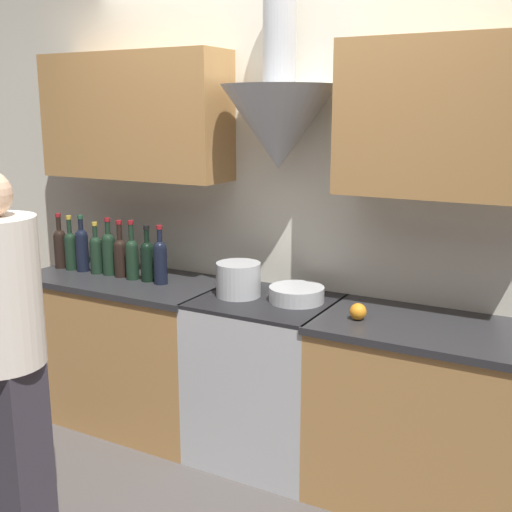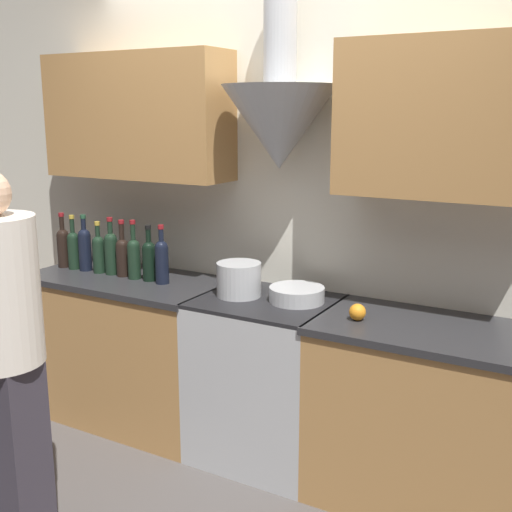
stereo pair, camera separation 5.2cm
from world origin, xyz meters
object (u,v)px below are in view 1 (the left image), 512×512
at_px(wine_bottle_7, 147,259).
at_px(person_foreground_left, 1,351).
at_px(wine_bottle_4, 109,251).
at_px(wine_bottle_5, 121,255).
at_px(wine_bottle_1, 71,248).
at_px(wine_bottle_8, 160,260).
at_px(orange_fruit, 358,312).
at_px(stove_range, 265,378).
at_px(mixing_bowl, 297,294).
at_px(stock_pot, 238,279).
at_px(wine_bottle_2, 82,248).
at_px(wine_bottle_6, 132,257).
at_px(wine_bottle_3, 96,252).
at_px(wine_bottle_0, 60,246).

distance_m(wine_bottle_7, person_foreground_left, 1.19).
bearing_deg(wine_bottle_4, wine_bottle_5, -1.14).
height_order(wine_bottle_1, wine_bottle_5, same).
height_order(wine_bottle_4, wine_bottle_8, wine_bottle_4).
height_order(wine_bottle_1, wine_bottle_4, wine_bottle_4).
relative_size(wine_bottle_8, orange_fruit, 4.25).
xyz_separation_m(stove_range, mixing_bowl, (0.16, 0.04, 0.48)).
xyz_separation_m(wine_bottle_1, orange_fruit, (1.87, -0.07, -0.09)).
relative_size(wine_bottle_5, stock_pot, 1.42).
height_order(wine_bottle_2, wine_bottle_4, same).
relative_size(wine_bottle_2, wine_bottle_6, 1.00).
bearing_deg(wine_bottle_7, mixing_bowl, 2.56).
height_order(stove_range, wine_bottle_4, wine_bottle_4).
height_order(wine_bottle_7, stock_pot, wine_bottle_7).
height_order(stove_range, wine_bottle_2, wine_bottle_2).
bearing_deg(wine_bottle_1, wine_bottle_7, 1.10).
height_order(wine_bottle_3, stock_pot, wine_bottle_3).
height_order(wine_bottle_4, stock_pot, wine_bottle_4).
relative_size(stove_range, wine_bottle_6, 2.58).
relative_size(wine_bottle_0, stock_pot, 1.45).
xyz_separation_m(wine_bottle_4, orange_fruit, (1.58, -0.09, -0.10)).
height_order(wine_bottle_3, wine_bottle_7, wine_bottle_7).
relative_size(stove_range, wine_bottle_7, 2.75).
bearing_deg(wine_bottle_2, wine_bottle_5, 1.53).
bearing_deg(wine_bottle_4, wine_bottle_6, -4.69).
bearing_deg(wine_bottle_7, wine_bottle_1, -178.90).
bearing_deg(stove_range, wine_bottle_7, 179.75).
bearing_deg(stock_pot, stove_range, 3.38).
height_order(stock_pot, orange_fruit, stock_pot).
xyz_separation_m(wine_bottle_0, wine_bottle_4, (0.38, 0.01, 0.00)).
bearing_deg(mixing_bowl, wine_bottle_1, -178.00).
distance_m(wine_bottle_2, wine_bottle_7, 0.49).
bearing_deg(wine_bottle_8, person_foreground_left, -86.53).
xyz_separation_m(wine_bottle_3, wine_bottle_5, (0.18, 0.01, 0.00)).
distance_m(wine_bottle_0, wine_bottle_8, 0.77).
xyz_separation_m(wine_bottle_7, stock_pot, (0.60, -0.01, -0.04)).
xyz_separation_m(wine_bottle_0, wine_bottle_7, (0.67, 0.01, -0.01)).
height_order(wine_bottle_0, orange_fruit, wine_bottle_0).
relative_size(stock_pot, person_foreground_left, 0.14).
height_order(wine_bottle_2, wine_bottle_3, wine_bottle_2).
bearing_deg(mixing_bowl, orange_fruit, -18.57).
bearing_deg(wine_bottle_4, wine_bottle_3, -173.23).
xyz_separation_m(wine_bottle_4, person_foreground_left, (0.46, -1.17, -0.14)).
height_order(wine_bottle_4, mixing_bowl, wine_bottle_4).
bearing_deg(wine_bottle_8, stock_pot, 0.20).
xyz_separation_m(stock_pot, mixing_bowl, (0.31, 0.05, -0.05)).
height_order(wine_bottle_2, mixing_bowl, wine_bottle_2).
bearing_deg(wine_bottle_7, wine_bottle_6, -174.17).
relative_size(wine_bottle_4, wine_bottle_7, 1.06).
height_order(wine_bottle_0, mixing_bowl, wine_bottle_0).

